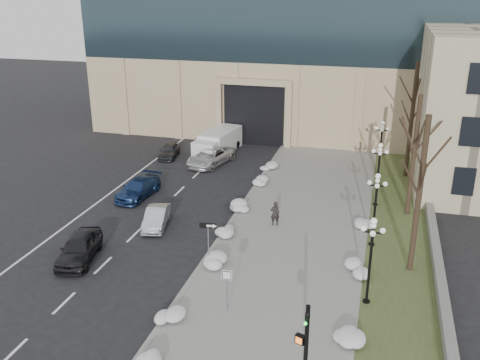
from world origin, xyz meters
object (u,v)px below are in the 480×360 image
(box_truck, at_px, (218,143))
(lamppost_c, at_px, (379,166))
(car_a, at_px, (79,248))
(lamppost_b, at_px, (376,200))
(lamppost_a, at_px, (371,250))
(traffic_signal, at_px, (305,353))
(car_c, at_px, (138,188))
(keep_sign, at_px, (227,282))
(car_d, at_px, (211,157))
(car_b, at_px, (156,218))
(one_way_sign, at_px, (211,231))
(pedestrian, at_px, (275,213))
(lamppost_d, at_px, (381,141))
(car_e, at_px, (169,150))

(box_truck, xyz_separation_m, lamppost_c, (14.90, -9.30, 2.07))
(car_a, relative_size, lamppost_c, 0.95)
(lamppost_b, bearing_deg, lamppost_a, -90.00)
(traffic_signal, bearing_deg, lamppost_a, 93.72)
(car_a, relative_size, car_c, 0.96)
(box_truck, distance_m, traffic_signal, 32.28)
(traffic_signal, relative_size, lamppost_c, 0.89)
(box_truck, distance_m, keep_sign, 26.26)
(car_a, distance_m, car_c, 9.89)
(car_c, height_order, car_d, car_d)
(car_b, xyz_separation_m, box_truck, (-0.97, 16.65, 0.38))
(car_a, distance_m, keep_sign, 10.30)
(car_d, bearing_deg, one_way_sign, -57.41)
(pedestrian, relative_size, lamppost_c, 0.35)
(traffic_signal, height_order, lamppost_d, lamppost_d)
(lamppost_b, bearing_deg, traffic_signal, -98.57)
(car_a, bearing_deg, lamppost_b, 7.65)
(car_a, bearing_deg, box_truck, 72.94)
(car_c, distance_m, lamppost_b, 17.90)
(lamppost_d, bearing_deg, lamppost_c, -90.00)
(car_e, bearing_deg, one_way_sign, -71.02)
(box_truck, bearing_deg, car_c, -93.08)
(car_e, relative_size, box_truck, 0.56)
(pedestrian, bearing_deg, car_b, -8.60)
(car_a, bearing_deg, one_way_sign, -3.38)
(car_d, xyz_separation_m, pedestrian, (8.15, -11.12, 0.21))
(car_a, bearing_deg, car_e, 84.09)
(car_a, height_order, one_way_sign, one_way_sign)
(box_truck, bearing_deg, keep_sign, -63.16)
(keep_sign, bearing_deg, car_c, 128.04)
(car_e, height_order, lamppost_d, lamppost_d)
(pedestrian, bearing_deg, car_e, -67.83)
(car_e, distance_m, keep_sign, 25.64)
(car_c, height_order, lamppost_b, lamppost_b)
(lamppost_d, bearing_deg, pedestrian, -118.27)
(keep_sign, bearing_deg, box_truck, 106.21)
(car_a, xyz_separation_m, lamppost_d, (16.42, 19.23, 2.30))
(car_c, distance_m, box_truck, 12.43)
(lamppost_a, bearing_deg, box_truck, 123.76)
(car_b, bearing_deg, car_c, 114.64)
(lamppost_d, bearing_deg, car_e, 178.90)
(box_truck, height_order, lamppost_c, lamppost_c)
(car_b, relative_size, traffic_signal, 0.90)
(pedestrian, bearing_deg, car_c, -36.08)
(car_a, height_order, lamppost_c, lamppost_c)
(car_a, bearing_deg, car_d, 70.94)
(car_a, height_order, box_truck, box_truck)
(one_way_sign, bearing_deg, car_d, 100.26)
(car_b, xyz_separation_m, lamppost_d, (13.93, 13.85, 2.45))
(car_b, xyz_separation_m, lamppost_a, (13.93, -5.65, 2.45))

